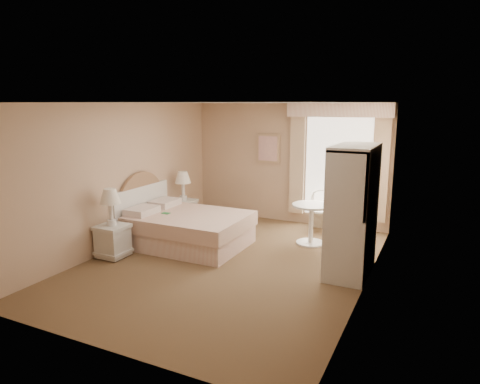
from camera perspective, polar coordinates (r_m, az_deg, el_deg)
The scene contains 9 objects.
room at distance 6.57m, azimuth -1.48°, elevation 0.85°, with size 4.21×5.51×2.51m.
window at distance 8.68m, azimuth 12.84°, elevation 3.83°, with size 2.05×0.22×2.51m.
framed_art at distance 9.16m, azimuth 3.76°, elevation 5.82°, with size 0.52×0.04×0.62m.
bed at distance 7.71m, azimuth -7.43°, elevation -4.65°, with size 2.05×1.53×1.36m.
nightstand_near at distance 7.31m, azimuth -16.66°, elevation -5.15°, with size 0.47×0.47×1.13m.
nightstand_far at distance 8.94m, azimuth -7.54°, elevation -1.76°, with size 0.46×0.46×1.11m.
round_table at distance 7.76m, azimuth 9.49°, elevation -3.38°, with size 0.69×0.69×0.73m.
cafe_chair at distance 8.64m, azimuth 10.63°, elevation -1.99°, with size 0.45×0.45×0.81m.
armoire at distance 6.50m, azimuth 14.76°, elevation -3.79°, with size 0.58×1.15×1.92m.
Camera 1 is at (2.94, -5.74, 2.49)m, focal length 32.00 mm.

